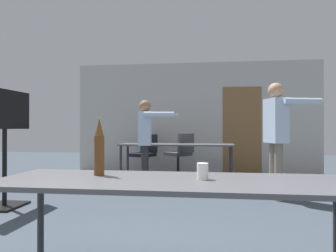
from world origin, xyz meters
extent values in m
cube|color=beige|center=(0.00, 6.50, 1.33)|extent=(5.89, 0.10, 2.66)
cube|color=olive|center=(1.10, 6.45, 1.02)|extent=(0.90, 0.02, 2.05)
cube|color=#4C4C51|center=(0.16, 0.56, 0.73)|extent=(2.29, 0.77, 0.03)
cylinder|color=#2D2D33|center=(-0.93, 0.88, 0.36)|extent=(0.05, 0.05, 0.72)
cube|color=#4C4C51|center=(-0.32, 5.09, 0.73)|extent=(2.29, 0.66, 0.03)
cylinder|color=#2D2D33|center=(-1.41, 4.82, 0.36)|extent=(0.05, 0.05, 0.72)
cylinder|color=#2D2D33|center=(0.76, 4.82, 0.36)|extent=(0.05, 0.05, 0.72)
cylinder|color=#2D2D33|center=(-1.41, 5.37, 0.36)|extent=(0.05, 0.05, 0.72)
cylinder|color=#2D2D33|center=(0.76, 5.37, 0.36)|extent=(0.05, 0.05, 0.72)
cube|color=black|center=(-2.40, 2.60, 0.01)|extent=(0.44, 0.56, 0.03)
cylinder|color=black|center=(-2.40, 2.60, 0.54)|extent=(0.06, 0.06, 1.03)
cube|color=black|center=(-2.40, 2.60, 1.33)|extent=(0.04, 1.14, 0.54)
cube|color=#14331E|center=(-2.42, 2.60, 1.33)|extent=(0.01, 1.05, 0.48)
cylinder|color=slate|center=(1.32, 3.66, 0.42)|extent=(0.12, 0.12, 0.85)
cylinder|color=slate|center=(1.37, 3.50, 0.42)|extent=(0.12, 0.12, 0.85)
cube|color=silver|center=(1.34, 3.58, 1.18)|extent=(0.33, 0.45, 0.67)
sphere|color=tan|center=(1.34, 3.58, 1.63)|extent=(0.23, 0.23, 0.23)
cylinder|color=silver|center=(1.27, 3.82, 1.17)|extent=(0.10, 0.10, 0.58)
cylinder|color=silver|center=(1.69, 3.42, 1.46)|extent=(0.58, 0.26, 0.10)
cube|color=white|center=(1.99, 3.52, 1.46)|extent=(0.13, 0.07, 0.03)
cylinder|color=#28282D|center=(-0.82, 4.37, 0.38)|extent=(0.12, 0.12, 0.76)
cylinder|color=#28282D|center=(-0.80, 4.21, 0.38)|extent=(0.12, 0.12, 0.76)
cube|color=silver|center=(-0.81, 4.29, 1.06)|extent=(0.27, 0.42, 0.60)
sphere|color=#936B4C|center=(-0.81, 4.29, 1.47)|extent=(0.21, 0.21, 0.21)
cylinder|color=silver|center=(-0.85, 4.53, 1.05)|extent=(0.09, 0.09, 0.52)
cylinder|color=silver|center=(-0.52, 4.08, 1.31)|extent=(0.53, 0.17, 0.09)
cube|color=white|center=(-0.23, 4.12, 1.31)|extent=(0.12, 0.05, 0.03)
cylinder|color=black|center=(-1.17, 5.78, 0.01)|extent=(0.52, 0.52, 0.03)
cylinder|color=black|center=(-1.17, 5.78, 0.23)|extent=(0.06, 0.06, 0.39)
cube|color=black|center=(-1.17, 5.78, 0.46)|extent=(0.60, 0.60, 0.08)
cube|color=black|center=(-1.07, 6.02, 0.71)|extent=(0.43, 0.22, 0.42)
cylinder|color=black|center=(-0.36, 5.77, 0.01)|extent=(0.52, 0.52, 0.03)
cylinder|color=black|center=(-0.36, 5.77, 0.24)|extent=(0.06, 0.06, 0.42)
cube|color=#4C4C51|center=(-0.36, 5.77, 0.49)|extent=(0.65, 0.65, 0.08)
cube|color=#4C4C51|center=(-0.17, 5.59, 0.74)|extent=(0.34, 0.36, 0.42)
cylinder|color=#563314|center=(-0.38, 0.68, 0.88)|extent=(0.07, 0.07, 0.27)
cone|color=#563314|center=(-0.38, 0.68, 1.08)|extent=(0.06, 0.06, 0.12)
cylinder|color=gold|center=(-0.38, 0.68, 1.15)|extent=(0.03, 0.03, 0.01)
cylinder|color=silver|center=(0.33, 0.59, 0.80)|extent=(0.07, 0.07, 0.10)
camera|label=1|loc=(0.39, -1.50, 1.08)|focal=35.00mm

